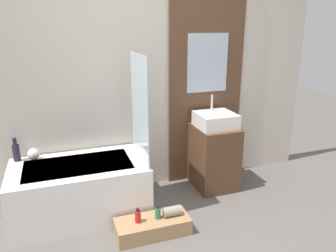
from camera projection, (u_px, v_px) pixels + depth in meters
wall_tiled_back at (139, 76)px, 3.54m from camera, size 4.20×0.06×2.60m
wall_wood_accent at (207, 72)px, 3.73m from camera, size 0.91×0.04×2.60m
bathtub at (80, 189)px, 3.24m from camera, size 1.29×0.75×0.54m
glass_shower_screen at (140, 108)px, 3.14m from camera, size 0.01×0.60×1.04m
wooden_step_bench at (153, 226)px, 2.99m from camera, size 0.67×0.29×0.15m
vanity_cabinet at (214, 157)px, 3.78m from camera, size 0.45×0.51×0.73m
sink at (216, 120)px, 3.64m from camera, size 0.41×0.39×0.34m
vase_tall_dark at (16, 152)px, 3.21m from camera, size 0.07×0.07×0.24m
vase_round_light at (34, 154)px, 3.25m from camera, size 0.12×0.12×0.12m
bottle_soap_primary at (138, 216)px, 2.90m from camera, size 0.05×0.05×0.14m
bottle_soap_secondary at (158, 213)px, 2.96m from camera, size 0.05×0.05×0.13m
towel_roll at (172, 211)px, 3.01m from camera, size 0.16×0.09×0.09m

